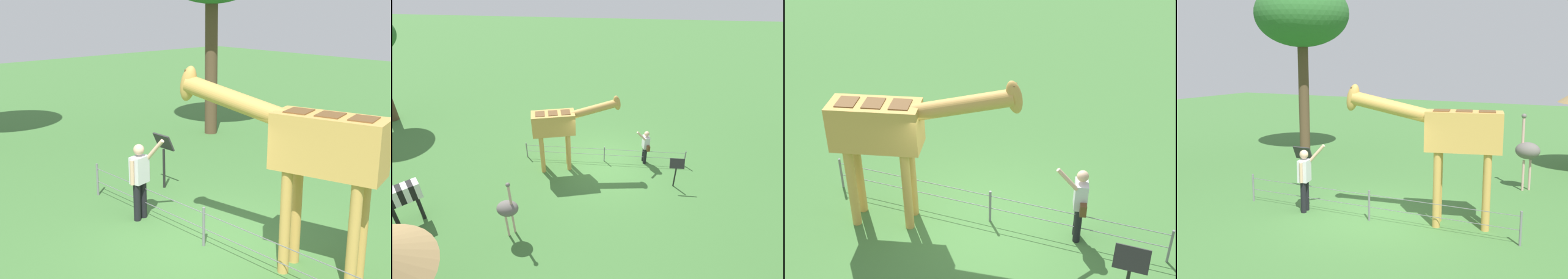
{
  "view_description": "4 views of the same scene",
  "coord_description": "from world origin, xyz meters",
  "views": [
    {
      "loc": [
        -6.31,
        6.29,
        4.34
      ],
      "look_at": [
        0.16,
        0.29,
        1.98
      ],
      "focal_mm": 48.33,
      "sensor_mm": 36.0,
      "label": 1
    },
    {
      "loc": [
        0.32,
        -11.1,
        8.45
      ],
      "look_at": [
        -0.66,
        -0.59,
        1.64
      ],
      "focal_mm": 28.81,
      "sensor_mm": 36.0,
      "label": 2
    },
    {
      "loc": [
        2.75,
        -7.93,
        7.06
      ],
      "look_at": [
        -0.21,
        0.23,
        1.92
      ],
      "focal_mm": 49.02,
      "sensor_mm": 36.0,
      "label": 3
    },
    {
      "loc": [
        -5.01,
        10.09,
        3.89
      ],
      "look_at": [
        0.34,
        -0.62,
        1.81
      ],
      "focal_mm": 44.49,
      "sensor_mm": 36.0,
      "label": 4
    }
  ],
  "objects": [
    {
      "name": "ground_plane",
      "position": [
        0.0,
        0.0,
        0.0
      ],
      "size": [
        60.0,
        60.0,
        0.0
      ],
      "primitive_type": "plane",
      "color": "#427538"
    },
    {
      "name": "giraffe",
      "position": [
        -1.78,
        -0.34,
        2.11
      ],
      "size": [
        3.63,
        1.33,
        3.27
      ],
      "color": "gold",
      "rests_on": "ground_plane"
    },
    {
      "name": "visitor",
      "position": [
        1.76,
        0.32,
        0.9
      ],
      "size": [
        0.64,
        0.57,
        1.71
      ],
      "color": "black",
      "rests_on": "ground_plane"
    },
    {
      "name": "ostrich",
      "position": [
        -2.9,
        -4.16,
        1.18
      ],
      "size": [
        0.7,
        0.56,
        2.25
      ],
      "color": "#CC9E93",
      "rests_on": "ground_plane"
    },
    {
      "name": "tree_east",
      "position": [
        5.9,
        -5.73,
        5.4
      ],
      "size": [
        3.62,
        3.62,
        6.74
      ],
      "color": "brown",
      "rests_on": "ground_plane"
    },
    {
      "name": "info_sign",
      "position": [
        2.86,
        -1.19,
        0.95
      ],
      "size": [
        0.56,
        0.21,
        1.32
      ],
      "color": "black",
      "rests_on": "ground_plane"
    },
    {
      "name": "wire_fence",
      "position": [
        0.0,
        0.24,
        0.4
      ],
      "size": [
        7.05,
        0.05,
        0.75
      ],
      "color": "slate",
      "rests_on": "ground_plane"
    }
  ]
}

